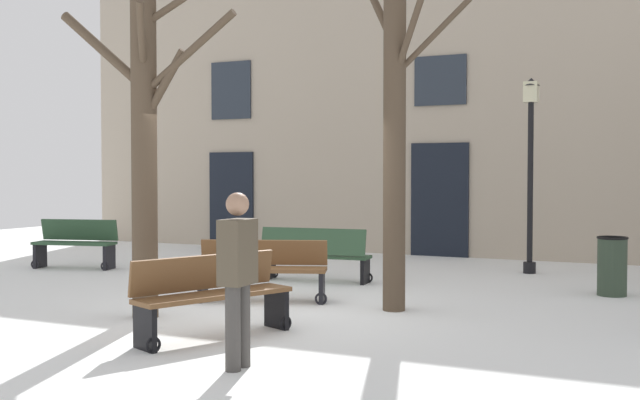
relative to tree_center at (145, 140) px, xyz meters
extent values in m
plane|color=white|center=(1.15, 1.12, -2.19)|extent=(29.53, 29.53, 0.00)
cube|color=tan|center=(1.15, 8.63, 1.48)|extent=(18.46, 0.40, 7.34)
cube|color=black|center=(-4.02, 8.41, -1.04)|extent=(1.22, 0.08, 2.29)
cube|color=#262D38|center=(-4.02, 8.41, 1.60)|extent=(1.10, 0.06, 1.39)
cube|color=black|center=(1.21, 8.41, -0.97)|extent=(1.27, 0.08, 2.43)
cube|color=#262D38|center=(1.21, 8.41, 1.57)|extent=(1.14, 0.06, 1.06)
cylinder|color=#4C3D2D|center=(-0.01, 0.01, -0.16)|extent=(0.32, 0.32, 4.05)
cylinder|color=#4C3D2D|center=(0.46, 0.05, 1.64)|extent=(0.98, 0.18, 0.55)
cylinder|color=#4C3D2D|center=(0.64, 0.01, 1.01)|extent=(1.35, 0.10, 0.95)
cylinder|color=#4C3D2D|center=(0.23, -0.33, 1.19)|extent=(0.59, 0.77, 0.74)
cylinder|color=#4C3D2D|center=(0.27, 0.02, 0.64)|extent=(0.66, 0.12, 0.89)
cylinder|color=#4C3D2D|center=(-0.55, -0.09, 1.11)|extent=(1.17, 0.33, 1.02)
cylinder|color=#4C3D2D|center=(2.59, 1.79, 0.34)|extent=(0.29, 0.29, 5.05)
cylinder|color=#4C3D2D|center=(2.91, 1.56, 1.43)|extent=(0.74, 0.56, 1.30)
cylinder|color=#4C3D2D|center=(3.14, 1.89, 1.39)|extent=(1.15, 0.28, 1.13)
cylinder|color=black|center=(3.48, 6.36, -0.67)|extent=(0.10, 0.10, 3.04)
cylinder|color=black|center=(3.48, 6.36, -2.09)|extent=(0.22, 0.22, 0.20)
cube|color=beige|center=(3.48, 6.36, 1.03)|extent=(0.24, 0.24, 0.36)
cone|color=black|center=(3.48, 6.36, 1.21)|extent=(0.30, 0.30, 0.14)
cylinder|color=#2D3D2D|center=(5.04, 4.30, -1.78)|extent=(0.41, 0.41, 0.83)
torus|color=black|center=(5.04, 4.30, -1.35)|extent=(0.44, 0.44, 0.04)
cube|color=brown|center=(0.71, 1.63, -1.74)|extent=(1.83, 1.06, 0.05)
cube|color=brown|center=(0.64, 1.83, -1.52)|extent=(1.70, 0.74, 0.36)
cube|color=black|center=(-0.06, 1.33, -1.96)|extent=(0.20, 0.40, 0.45)
torus|color=black|center=(0.00, 1.17, -2.11)|extent=(0.17, 0.09, 0.17)
cube|color=black|center=(1.49, 1.93, -1.96)|extent=(0.20, 0.40, 0.45)
torus|color=black|center=(1.55, 1.77, -2.11)|extent=(0.17, 0.09, 0.17)
cube|color=#2D4C33|center=(0.51, 3.79, -1.77)|extent=(1.82, 0.58, 0.05)
cube|color=#2D4C33|center=(0.53, 3.61, -1.51)|extent=(1.80, 0.31, 0.43)
cube|color=black|center=(1.34, 3.88, -1.98)|extent=(0.10, 0.37, 0.42)
torus|color=black|center=(1.32, 4.03, -2.11)|extent=(0.17, 0.05, 0.17)
cube|color=black|center=(-0.32, 3.71, -1.98)|extent=(0.10, 0.37, 0.42)
torus|color=black|center=(-0.34, 3.87, -2.11)|extent=(0.17, 0.05, 0.17)
cube|color=brown|center=(1.45, -0.66, -1.72)|extent=(1.10, 1.83, 0.05)
cube|color=brown|center=(1.27, -0.59, -1.49)|extent=(0.79, 1.71, 0.38)
cube|color=black|center=(1.12, -1.44, -1.95)|extent=(0.38, 0.20, 0.47)
torus|color=black|center=(1.27, -1.50, -2.11)|extent=(0.09, 0.17, 0.17)
cube|color=black|center=(1.77, 0.12, -1.95)|extent=(0.38, 0.20, 0.47)
torus|color=black|center=(1.93, 0.05, -2.11)|extent=(0.09, 0.17, 0.17)
cube|color=#2D4C33|center=(-4.32, 3.38, -1.72)|extent=(1.59, 0.80, 0.05)
cube|color=#2D4C33|center=(-4.37, 3.58, -1.48)|extent=(1.52, 0.49, 0.40)
cube|color=black|center=(-5.01, 3.21, -1.95)|extent=(0.15, 0.40, 0.47)
torus|color=black|center=(-4.97, 3.05, -2.11)|extent=(0.17, 0.07, 0.17)
cube|color=black|center=(-3.64, 3.56, -1.95)|extent=(0.15, 0.40, 0.47)
torus|color=black|center=(-3.60, 3.39, -2.11)|extent=(0.17, 0.07, 0.17)
cylinder|color=#403D3A|center=(2.35, -1.57, -1.80)|extent=(0.14, 0.14, 0.77)
cylinder|color=#403D3A|center=(2.36, -1.75, -1.80)|extent=(0.14, 0.14, 0.77)
cube|color=#4C4233|center=(2.35, -1.66, -1.12)|extent=(0.23, 0.39, 0.59)
sphere|color=#9E755B|center=(2.35, -1.66, -0.69)|extent=(0.21, 0.21, 0.21)
camera|label=1|loc=(6.05, -7.67, -0.41)|focal=43.59mm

